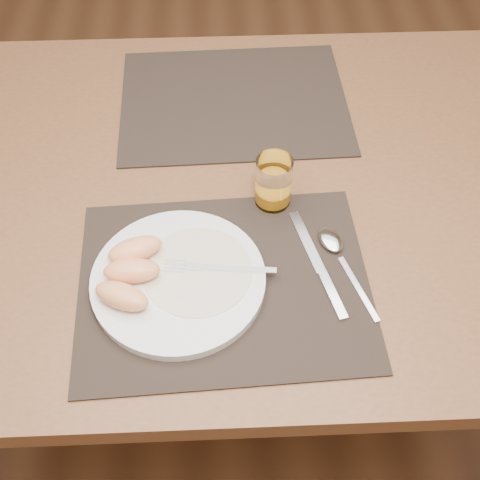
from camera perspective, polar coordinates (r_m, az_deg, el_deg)
name	(u,v)px	position (r m, az deg, el deg)	size (l,w,h in m)	color
ground	(228,369)	(1.70, -1.13, -12.17)	(5.00, 5.00, 0.00)	brown
table	(223,212)	(1.14, -1.65, 2.65)	(1.40, 0.90, 0.75)	brown
placemat_near	(224,283)	(0.94, -1.52, -4.14)	(0.45, 0.35, 0.00)	black
placemat_far	(234,101)	(1.24, -0.58, 13.02)	(0.45, 0.35, 0.00)	black
plate	(178,280)	(0.93, -5.87, -3.78)	(0.27, 0.27, 0.02)	white
plate_dressing	(197,271)	(0.93, -4.05, -2.92)	(0.17, 0.17, 0.00)	white
fork	(210,268)	(0.93, -2.88, -2.64)	(0.18, 0.03, 0.00)	silver
knife	(321,272)	(0.95, 7.72, -3.01)	(0.07, 0.22, 0.01)	silver
spoon	(334,246)	(0.98, 8.95, -0.59)	(0.08, 0.19, 0.01)	silver
juice_glass	(273,184)	(1.01, 3.19, 5.35)	(0.06, 0.06, 0.09)	white
grapefruit_wedges	(130,272)	(0.92, -10.42, -2.97)	(0.11, 0.16, 0.03)	#FFA468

